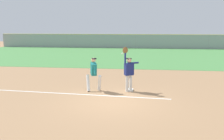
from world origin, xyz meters
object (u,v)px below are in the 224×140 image
fielder (129,70)px  runner (94,72)px  first_base (129,90)px  parked_car_blue (131,42)px  parked_car_green (199,43)px  baseball (122,53)px  parked_car_tan (162,43)px  parked_car_silver (99,42)px

fielder → runner: (-1.76, -0.15, -0.12)m
first_base → fielder: 1.09m
parked_car_blue → parked_car_green: size_ratio=1.00×
first_base → baseball: baseball is taller
first_base → runner: 2.06m
first_base → parked_car_tan: bearing=82.6°
baseball → parked_car_silver: 29.63m
parked_car_silver → parked_car_green: bearing=2.5°
first_base → parked_car_tan: (3.66, 28.19, 0.63)m
baseball → parked_car_blue: baseball is taller
parked_car_silver → parked_car_blue: (5.47, -0.17, 0.00)m
baseball → parked_car_silver: (-6.44, 28.90, -1.27)m
first_base → fielder: fielder is taller
runner → parked_car_tan: size_ratio=0.38×
parked_car_blue → parked_car_green: bearing=1.7°
parked_car_silver → parked_car_green: 16.18m
fielder → parked_car_silver: size_ratio=0.50×
parked_car_blue → parked_car_tan: bearing=1.4°
fielder → parked_car_green: fielder is taller
first_base → fielder: size_ratio=0.17×
parked_car_tan → parked_car_silver: bearing=173.2°
parked_car_blue → baseball: bearing=-82.9°
baseball → parked_car_blue: size_ratio=0.02×
runner → parked_car_green: bearing=47.6°
parked_car_tan → parked_car_blue: bearing=172.2°
parked_car_green → baseball: bearing=-103.2°
parked_car_green → first_base: bearing=-102.6°
first_base → parked_car_blue: bearing=92.7°
parked_car_silver → parked_car_green: size_ratio=1.00×
fielder → baseball: 0.89m
parked_car_tan → fielder: bearing=-101.5°
runner → parked_car_silver: 29.43m
runner → parked_car_tan: 29.02m
parked_car_blue → runner: bearing=-85.8°
runner → parked_car_green: 30.32m
first_base → parked_car_blue: size_ratio=0.08×
fielder → parked_car_tan: size_ratio=0.50×
runner → parked_car_tan: runner is taller
baseball → parked_car_green: baseball is taller
parked_car_blue → parked_car_tan: size_ratio=1.01×
parked_car_blue → parked_car_green: same height
parked_car_blue → parked_car_tan: 5.01m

